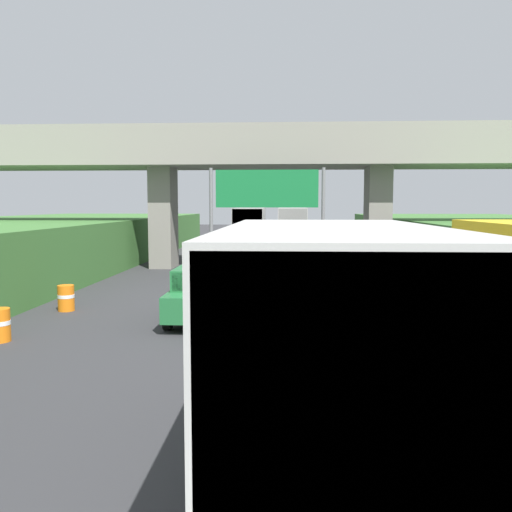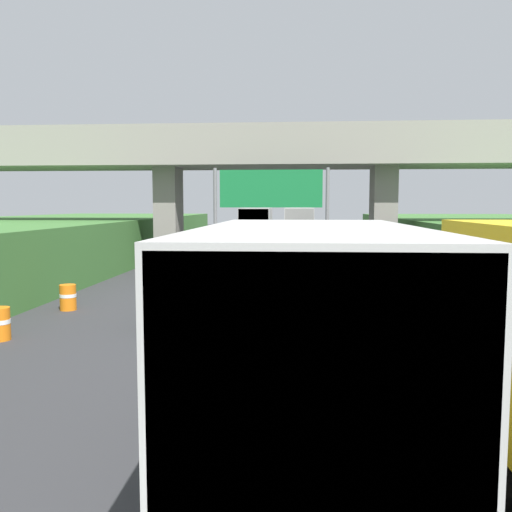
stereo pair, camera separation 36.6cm
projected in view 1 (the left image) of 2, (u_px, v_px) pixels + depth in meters
name	position (u px, v px, depth m)	size (l,w,h in m)	color
lane_centre_stripe	(265.00, 283.00, 25.40)	(0.20, 88.98, 0.01)	white
overpass_bridge	(269.00, 163.00, 30.90)	(40.00, 4.80, 8.05)	gray
overhead_highway_sign	(267.00, 196.00, 27.13)	(5.88, 0.18, 5.55)	slate
speed_limit_sign	(453.00, 262.00, 20.54)	(0.60, 0.08, 2.23)	slate
truck_silver	(325.00, 342.00, 6.81)	(2.44, 7.30, 3.44)	black
truck_blue	(250.00, 227.00, 42.51)	(2.44, 7.30, 3.44)	black
truck_white	(292.00, 226.00, 44.76)	(2.44, 7.30, 3.44)	black
car_green	(202.00, 295.00, 16.88)	(1.86, 4.10, 1.72)	#236B38
construction_barrel_3	(66.00, 298.00, 18.59)	(0.57, 0.57, 0.90)	orange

